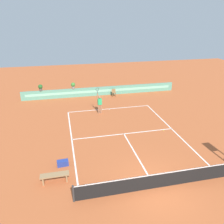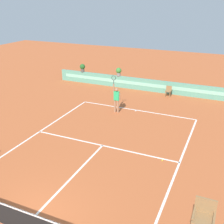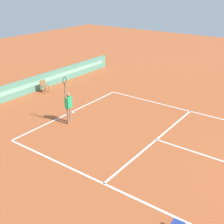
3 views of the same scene
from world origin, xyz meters
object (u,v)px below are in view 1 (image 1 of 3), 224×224
tennis_player (100,103)px  potted_plant_far_left (40,87)px  tennis_ball_near_baseline (163,130)px  potted_plant_left (73,85)px  bench_courtside (55,176)px  ball_kid_chair (114,92)px  gear_bag (63,163)px

tennis_player → potted_plant_far_left: 7.85m
tennis_ball_near_baseline → potted_plant_far_left: (-10.11, 10.17, 1.38)m
potted_plant_left → potted_plant_far_left: (-3.58, 0.00, 0.00)m
tennis_ball_near_baseline → potted_plant_far_left: size_ratio=0.09×
bench_courtside → tennis_ball_near_baseline: bench_courtside is taller
potted_plant_left → tennis_ball_near_baseline: bearing=-57.3°
ball_kid_chair → tennis_player: 5.34m
gear_bag → potted_plant_far_left: size_ratio=0.97×
tennis_player → tennis_ball_near_baseline: bearing=-46.9°
tennis_player → tennis_ball_near_baseline: (4.44, -4.75, -1.02)m
ball_kid_chair → bench_courtside: size_ratio=0.53×
potted_plant_far_left → tennis_player: bearing=-43.7°
ball_kid_chair → tennis_ball_near_baseline: (1.95, -9.44, -0.44)m
tennis_player → potted_plant_left: tennis_player is taller
bench_courtside → tennis_player: 10.15m
bench_courtside → potted_plant_far_left: 14.75m
gear_bag → tennis_ball_near_baseline: gear_bag is taller
tennis_player → potted_plant_left: bearing=111.1°
bench_courtside → potted_plant_far_left: (-1.47, 14.64, 1.04)m
ball_kid_chair → tennis_player: size_ratio=0.33×
bench_courtside → gear_bag: bench_courtside is taller
tennis_player → tennis_ball_near_baseline: tennis_player is taller
tennis_player → bench_courtside: bearing=-114.5°
tennis_ball_near_baseline → potted_plant_far_left: bearing=134.8°
tennis_ball_near_baseline → potted_plant_left: 12.17m
ball_kid_chair → bench_courtside: bearing=-115.7°
ball_kid_chair → tennis_ball_near_baseline: ball_kid_chair is taller
potted_plant_left → tennis_player: bearing=-68.9°
potted_plant_left → potted_plant_far_left: same height
potted_plant_far_left → tennis_ball_near_baseline: bearing=-45.2°
bench_courtside → gear_bag: size_ratio=2.29×
gear_bag → bench_courtside: bearing=-107.6°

